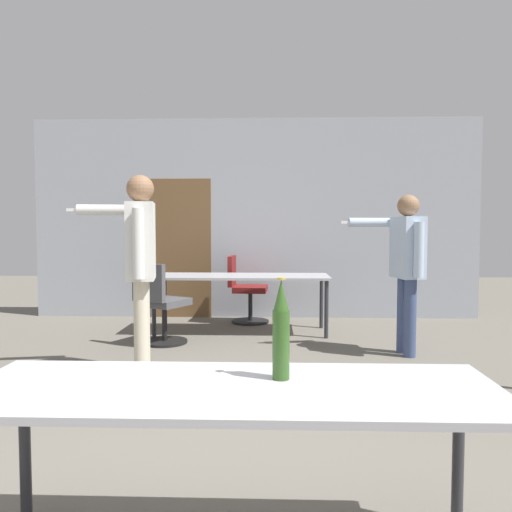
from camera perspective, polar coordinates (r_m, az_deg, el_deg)
The scene contains 8 objects.
back_wall at distance 7.39m, azimuth -0.30°, elevation 4.21°, with size 6.54×0.12×2.93m.
conference_table_near at distance 1.98m, azimuth -2.61°, elevation -16.50°, with size 2.03×0.67×0.73m.
conference_table_far at distance 6.32m, azimuth -1.70°, elevation -2.76°, with size 2.21×0.73×0.73m.
person_center_tall at distance 4.54m, azimuth -13.19°, elevation 0.18°, with size 0.87×0.61×1.79m.
person_near_casual at distance 5.39m, azimuth 16.78°, elevation -0.26°, with size 0.82×0.59×1.67m.
office_chair_far_left at distance 7.00m, azimuth -1.27°, elevation -4.05°, with size 0.56×0.52×0.94m.
office_chair_far_right at distance 5.80m, azimuth -10.92°, elevation -5.64°, with size 0.64×0.67×0.93m.
beer_bottle at distance 2.00m, azimuth 2.88°, elevation -8.59°, with size 0.07×0.07×0.41m.
Camera 1 is at (0.26, -1.50, 1.33)m, focal length 35.00 mm.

